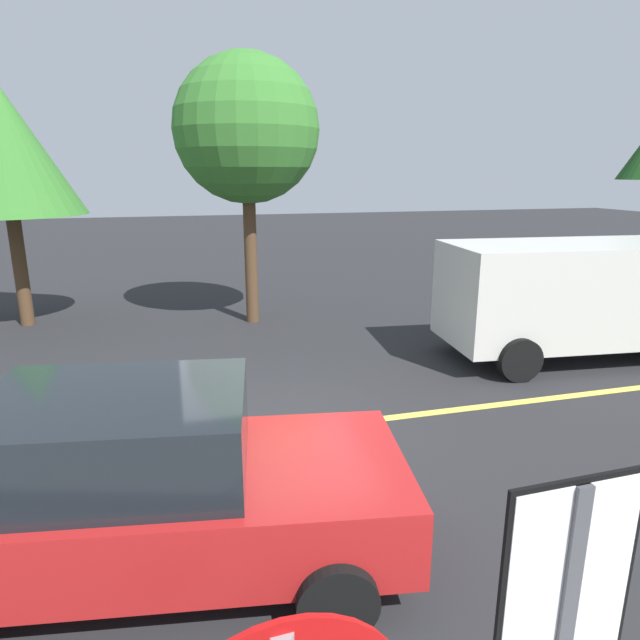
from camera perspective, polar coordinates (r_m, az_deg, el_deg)
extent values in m
plane|color=#262628|center=(7.77, -4.37, -11.45)|extent=(80.00, 80.00, 0.00)
cube|color=#E0D14C|center=(8.77, 15.50, -8.75)|extent=(28.00, 0.16, 0.01)
cube|color=white|center=(2.29, 23.94, -25.39)|extent=(0.50, 0.04, 0.95)
cube|color=black|center=(2.29, 23.94, -25.39)|extent=(0.54, 0.03, 0.99)
cube|color=silver|center=(11.52, 25.56, 2.70)|extent=(5.37, 2.48, 1.82)
cube|color=black|center=(10.39, 16.35, 4.63)|extent=(0.33, 1.85, 0.80)
cylinder|color=black|center=(9.99, 19.89, -3.85)|extent=(0.78, 0.33, 0.76)
cylinder|color=black|center=(11.68, 15.14, -0.77)|extent=(0.78, 0.33, 0.76)
cylinder|color=black|center=(13.54, 28.87, -0.01)|extent=(0.78, 0.33, 0.76)
cube|color=red|center=(5.31, -17.21, -17.56)|extent=(4.74, 2.53, 0.68)
cube|color=black|center=(5.03, -20.39, -10.85)|extent=(2.39, 1.95, 0.68)
cylinder|color=black|center=(6.20, -0.72, -15.39)|extent=(0.67, 0.32, 0.64)
cylinder|color=black|center=(4.70, 1.79, -26.89)|extent=(0.67, 0.32, 0.64)
cylinder|color=black|center=(6.69, -28.94, -15.03)|extent=(0.67, 0.32, 0.64)
cylinder|color=#513823|center=(12.98, -7.19, 7.32)|extent=(0.29, 0.29, 3.48)
sphere|color=#387A2D|center=(12.90, -7.60, 18.95)|extent=(3.21, 3.21, 3.21)
cylinder|color=#513823|center=(14.38, -28.54, 4.46)|extent=(0.30, 0.30, 2.54)
cone|color=#387A2D|center=(14.22, -29.94, 15.14)|extent=(3.19, 3.19, 2.84)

